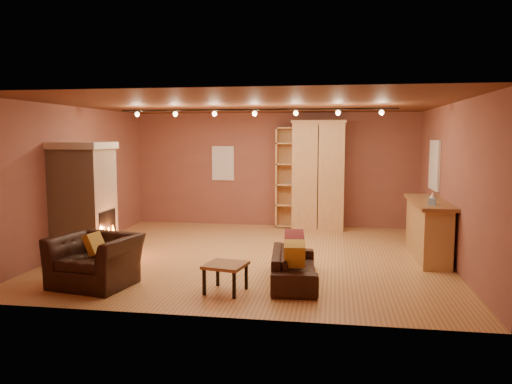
% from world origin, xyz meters
% --- Properties ---
extents(floor, '(7.00, 7.00, 0.00)m').
position_xyz_m(floor, '(0.00, 0.00, 0.00)').
color(floor, '#A56F3A').
rests_on(floor, ground).
extents(ceiling, '(7.00, 7.00, 0.00)m').
position_xyz_m(ceiling, '(0.00, 0.00, 2.80)').
color(ceiling, brown).
rests_on(ceiling, back_wall).
extents(back_wall, '(7.00, 0.02, 2.80)m').
position_xyz_m(back_wall, '(0.00, 3.25, 1.40)').
color(back_wall, brown).
rests_on(back_wall, floor).
extents(left_wall, '(0.02, 6.50, 2.80)m').
position_xyz_m(left_wall, '(-3.50, 0.00, 1.40)').
color(left_wall, brown).
rests_on(left_wall, floor).
extents(right_wall, '(0.02, 6.50, 2.80)m').
position_xyz_m(right_wall, '(3.50, 0.00, 1.40)').
color(right_wall, brown).
rests_on(right_wall, floor).
extents(fireplace, '(1.01, 0.98, 2.12)m').
position_xyz_m(fireplace, '(-3.04, -0.60, 1.06)').
color(fireplace, tan).
rests_on(fireplace, floor).
extents(back_window, '(0.56, 0.04, 0.86)m').
position_xyz_m(back_window, '(-1.30, 3.23, 1.55)').
color(back_window, silver).
rests_on(back_window, back_wall).
extents(bookcase, '(1.00, 0.39, 2.45)m').
position_xyz_m(bookcase, '(0.57, 3.12, 1.24)').
color(bookcase, tan).
rests_on(bookcase, floor).
extents(armoire, '(1.27, 0.72, 2.60)m').
position_xyz_m(armoire, '(1.10, 2.92, 1.30)').
color(armoire, tan).
rests_on(armoire, floor).
extents(bar_counter, '(0.60, 2.21, 1.06)m').
position_xyz_m(bar_counter, '(3.20, 0.37, 0.54)').
color(bar_counter, tan).
rests_on(bar_counter, floor).
extents(tissue_box, '(0.16, 0.16, 0.23)m').
position_xyz_m(tissue_box, '(3.15, -0.23, 1.15)').
color(tissue_box, '#84B3D3').
rests_on(tissue_box, bar_counter).
extents(right_window, '(0.05, 0.90, 1.00)m').
position_xyz_m(right_window, '(3.47, 1.40, 1.65)').
color(right_window, silver).
rests_on(right_window, right_wall).
extents(loveseat, '(0.64, 1.73, 0.73)m').
position_xyz_m(loveseat, '(0.91, -1.62, 0.35)').
color(loveseat, black).
rests_on(loveseat, floor).
extents(armchair, '(1.27, 0.95, 1.01)m').
position_xyz_m(armchair, '(-2.03, -2.22, 0.51)').
color(armchair, black).
rests_on(armchair, floor).
extents(coffee_table, '(0.64, 0.64, 0.42)m').
position_xyz_m(coffee_table, '(-0.03, -2.25, 0.35)').
color(coffee_table, brown).
rests_on(coffee_table, floor).
extents(track_rail, '(5.20, 0.09, 0.13)m').
position_xyz_m(track_rail, '(0.00, 0.20, 2.68)').
color(track_rail, black).
rests_on(track_rail, ceiling).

